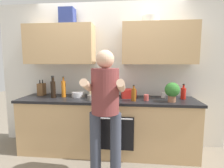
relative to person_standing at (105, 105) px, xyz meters
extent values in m
plane|color=#756B5B|center=(-0.07, 0.66, -0.96)|extent=(12.00, 12.00, 0.00)
cube|color=silver|center=(-0.07, 1.02, 0.29)|extent=(4.00, 0.06, 2.50)
cube|color=tan|center=(-0.89, 0.83, 0.81)|extent=(1.16, 0.32, 0.65)
cube|color=tan|center=(0.75, 0.83, 0.81)|extent=(1.16, 0.32, 0.65)
cylinder|color=silver|center=(0.61, 0.83, 1.19)|extent=(0.26, 0.26, 0.10)
cube|color=navy|center=(-0.74, 0.83, 1.27)|extent=(0.24, 0.20, 0.26)
cube|color=tan|center=(-0.07, 0.66, -0.53)|extent=(2.80, 0.60, 0.86)
cube|color=black|center=(-0.07, 0.66, -0.08)|extent=(2.84, 0.64, 0.04)
cube|color=black|center=(0.09, 0.35, -0.51)|extent=(0.56, 0.02, 0.50)
cylinder|color=silver|center=(0.09, 0.32, -0.28)|extent=(0.52, 0.02, 0.02)
cylinder|color=#383D4C|center=(-0.13, 0.01, -0.53)|extent=(0.14, 0.14, 0.86)
cylinder|color=#383D4C|center=(0.13, 0.01, -0.53)|extent=(0.14, 0.14, 0.86)
cylinder|color=brown|center=(0.00, 0.01, 0.17)|extent=(0.34, 0.34, 0.55)
sphere|color=#D8AD8C|center=(0.00, 0.01, 0.56)|extent=(0.22, 0.22, 0.22)
cylinder|color=#D8AD8C|center=(-0.20, -0.11, 0.25)|extent=(0.09, 0.31, 0.19)
cylinder|color=#D8AD8C|center=(0.20, -0.11, 0.25)|extent=(0.09, 0.31, 0.19)
cylinder|color=red|center=(1.14, 0.75, 0.02)|extent=(0.08, 0.08, 0.17)
cylinder|color=red|center=(1.14, 0.75, 0.14)|extent=(0.03, 0.03, 0.05)
cylinder|color=black|center=(1.14, 0.75, 0.17)|extent=(0.04, 0.04, 0.02)
cylinder|color=#8C4C14|center=(0.36, 0.52, 0.03)|extent=(0.07, 0.07, 0.19)
cylinder|color=#8C4C14|center=(0.36, 0.52, 0.15)|extent=(0.03, 0.03, 0.04)
cylinder|color=black|center=(0.36, 0.52, 0.17)|extent=(0.03, 0.03, 0.01)
cylinder|color=orange|center=(-0.80, 0.70, 0.07)|extent=(0.07, 0.07, 0.27)
cylinder|color=orange|center=(-0.80, 0.70, 0.24)|extent=(0.03, 0.03, 0.06)
cylinder|color=black|center=(-0.80, 0.70, 0.27)|extent=(0.03, 0.03, 0.01)
cylinder|color=silver|center=(0.03, 0.64, 0.04)|extent=(0.07, 0.07, 0.21)
cylinder|color=silver|center=(0.03, 0.64, 0.17)|extent=(0.02, 0.02, 0.05)
cylinder|color=black|center=(0.03, 0.64, 0.20)|extent=(0.03, 0.03, 0.01)
cylinder|color=black|center=(-0.95, 0.63, 0.07)|extent=(0.08, 0.08, 0.27)
cylinder|color=black|center=(-0.95, 0.63, 0.24)|extent=(0.04, 0.04, 0.07)
cylinder|color=black|center=(-0.95, 0.63, 0.29)|extent=(0.05, 0.05, 0.02)
cylinder|color=#BF4C47|center=(0.55, 0.57, -0.02)|extent=(0.07, 0.07, 0.09)
cylinder|color=white|center=(0.85, 0.81, -0.02)|extent=(0.08, 0.08, 0.08)
cylinder|color=slate|center=(-0.31, 0.50, -0.02)|extent=(0.07, 0.07, 0.08)
cylinder|color=silver|center=(-0.57, 0.74, -0.02)|extent=(0.21, 0.21, 0.08)
cube|color=brown|center=(-1.25, 0.83, 0.04)|extent=(0.10, 0.14, 0.21)
cylinder|color=black|center=(-1.27, 0.81, 0.18)|extent=(0.02, 0.02, 0.06)
cylinder|color=black|center=(-1.24, 0.85, 0.18)|extent=(0.02, 0.02, 0.06)
cylinder|color=#9E6647|center=(0.92, 0.52, -0.02)|extent=(0.11, 0.11, 0.10)
sphere|color=#2D6B28|center=(0.92, 0.52, 0.12)|extent=(0.22, 0.22, 0.22)
cube|color=tan|center=(-0.24, 0.71, 0.04)|extent=(0.29, 0.24, 0.21)
cube|color=red|center=(0.28, 0.76, 0.01)|extent=(0.26, 0.23, 0.14)
camera|label=1|loc=(0.30, -2.09, 0.53)|focal=28.22mm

